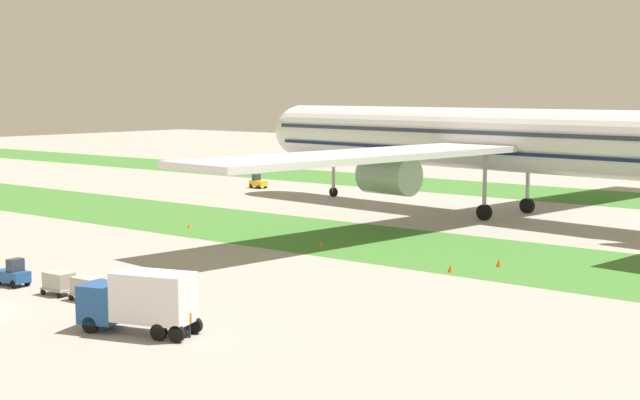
% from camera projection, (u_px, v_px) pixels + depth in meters
% --- Properties ---
extents(grass_strip_near, '(320.00, 17.80, 0.01)m').
position_uv_depth(grass_strip_near, '(346.00, 238.00, 85.95)').
color(grass_strip_near, '#3D752D').
rests_on(grass_strip_near, ground).
extents(grass_strip_far, '(320.00, 17.80, 0.01)m').
position_uv_depth(grass_strip_far, '(561.00, 195.00, 122.72)').
color(grass_strip_far, '#3D752D').
rests_on(grass_strip_far, ground).
extents(airliner, '(68.34, 84.30, 23.59)m').
position_uv_depth(airliner, '(490.00, 139.00, 101.79)').
color(airliner, white).
rests_on(airliner, ground).
extents(baggage_tug, '(2.67, 1.46, 1.97)m').
position_uv_depth(baggage_tug, '(13.00, 274.00, 65.00)').
color(baggage_tug, '#1E4C8E').
rests_on(baggage_tug, ground).
extents(cargo_dolly_lead, '(2.29, 1.63, 1.55)m').
position_uv_depth(cargo_dolly_lead, '(59.00, 281.00, 62.09)').
color(cargo_dolly_lead, '#A3A3A8').
rests_on(cargo_dolly_lead, ground).
extents(cargo_dolly_second, '(2.29, 1.63, 1.55)m').
position_uv_depth(cargo_dolly_second, '(87.00, 287.00, 60.42)').
color(cargo_dolly_second, '#A3A3A8').
rests_on(cargo_dolly_second, ground).
extents(cargo_dolly_third, '(2.29, 1.63, 1.55)m').
position_uv_depth(cargo_dolly_third, '(118.00, 292.00, 58.75)').
color(cargo_dolly_third, '#A3A3A8').
rests_on(cargo_dolly_third, ground).
extents(cargo_dolly_fourth, '(2.29, 1.63, 1.55)m').
position_uv_depth(cargo_dolly_fourth, '(150.00, 298.00, 57.08)').
color(cargo_dolly_fourth, '#A3A3A8').
rests_on(cargo_dolly_fourth, ground).
extents(catering_truck, '(7.33, 4.37, 3.58)m').
position_uv_depth(catering_truck, '(140.00, 299.00, 52.07)').
color(catering_truck, '#1E4C8E').
rests_on(catering_truck, ground).
extents(pushback_tractor, '(2.73, 1.59, 1.97)m').
position_uv_depth(pushback_tractor, '(258.00, 182.00, 130.96)').
color(pushback_tractor, yellow).
rests_on(pushback_tractor, ground).
extents(ground_crew_marshaller, '(0.52, 0.36, 1.74)m').
position_uv_depth(ground_crew_marshaller, '(187.00, 321.00, 51.25)').
color(ground_crew_marshaller, black).
rests_on(ground_crew_marshaller, ground).
extents(ground_crew_loader, '(0.55, 0.36, 1.74)m').
position_uv_depth(ground_crew_loader, '(194.00, 289.00, 59.65)').
color(ground_crew_loader, black).
rests_on(ground_crew_loader, ground).
extents(taxiway_marker_0, '(0.44, 0.44, 0.60)m').
position_uv_depth(taxiway_marker_0, '(450.00, 268.00, 69.89)').
color(taxiway_marker_0, orange).
rests_on(taxiway_marker_0, ground).
extents(taxiway_marker_1, '(0.44, 0.44, 0.47)m').
position_uv_depth(taxiway_marker_1, '(189.00, 226.00, 92.50)').
color(taxiway_marker_1, orange).
rests_on(taxiway_marker_1, ground).
extents(taxiway_marker_2, '(0.44, 0.44, 0.50)m').
position_uv_depth(taxiway_marker_2, '(321.00, 244.00, 81.55)').
color(taxiway_marker_2, orange).
rests_on(taxiway_marker_2, ground).
extents(taxiway_marker_3, '(0.44, 0.44, 0.66)m').
position_uv_depth(taxiway_marker_3, '(499.00, 263.00, 72.08)').
color(taxiway_marker_3, orange).
rests_on(taxiway_marker_3, ground).
extents(distant_tree_line, '(149.89, 9.96, 12.12)m').
position_uv_depth(distant_tree_line, '(622.00, 133.00, 154.03)').
color(distant_tree_line, '#4C3823').
rests_on(distant_tree_line, ground).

